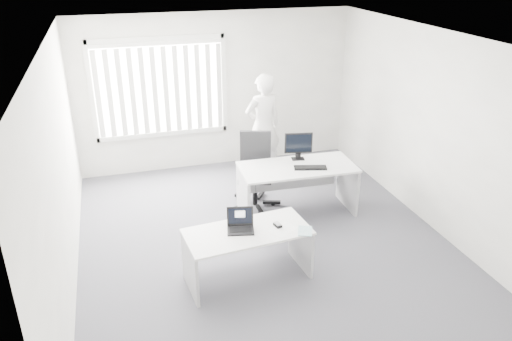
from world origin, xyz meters
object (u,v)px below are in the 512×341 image
object	(u,v)px
desk_far	(297,179)
laptop	(240,222)
person	(263,126)
desk_near	(248,244)
office_chair	(255,183)
monitor	(298,146)

from	to	relation	value
desk_far	laptop	distance (m)	1.89
person	laptop	distance (m)	3.15
desk_far	person	world-z (taller)	person
desk_near	desk_far	xyz separation A→B (m)	(1.18, 1.41, 0.08)
laptop	desk_far	bearing A→B (deg)	60.66
desk_near	office_chair	bearing A→B (deg)	65.55
office_chair	person	world-z (taller)	person
desk_near	laptop	bearing A→B (deg)	163.16
laptop	office_chair	bearing A→B (deg)	81.33
office_chair	desk_far	bearing A→B (deg)	-24.80
desk_near	monitor	xyz separation A→B (m)	(1.28, 1.66, 0.51)
laptop	person	bearing A→B (deg)	80.63
desk_near	office_chair	size ratio (longest dim) A/B	1.33
desk_far	person	xyz separation A→B (m)	(-0.07, 1.52, 0.36)
laptop	monitor	size ratio (longest dim) A/B	0.75
desk_far	office_chair	world-z (taller)	office_chair
person	office_chair	bearing A→B (deg)	56.00
office_chair	desk_near	bearing A→B (deg)	-90.94
monitor	office_chair	bearing A→B (deg)	170.41
person	laptop	bearing A→B (deg)	57.26
office_chair	person	xyz separation A→B (m)	(0.45, 1.04, 0.56)
desk_near	laptop	xyz separation A→B (m)	(-0.08, 0.02, 0.31)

